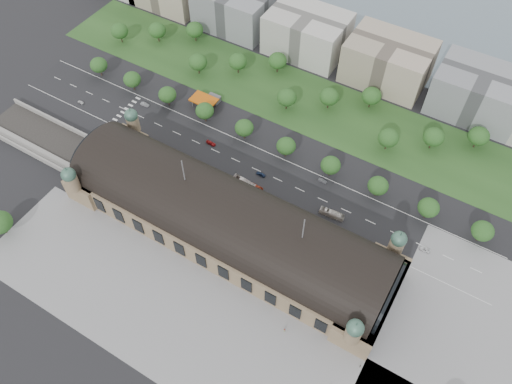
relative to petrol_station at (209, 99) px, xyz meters
The scene contains 52 objects.
ground 84.71m from the petrol_station, 50.45° to the right, with size 900.00×900.00×0.00m, color black.
station 84.98m from the petrol_station, 50.45° to the right, with size 150.00×48.40×44.30m.
track_cutting 87.79m from the petrol_station, 129.73° to the right, with size 70.00×24.00×3.10m.
plaza_south 126.63m from the petrol_station, 59.68° to the right, with size 190.00×48.00×0.12m, color gray.
plaza_east 169.97m from the petrol_station, 22.59° to the right, with size 56.00×100.00×0.12m, color gray.
road_slab 43.62m from the petrol_station, 38.82° to the right, with size 260.00×26.00×0.10m, color black.
grass_belt 47.86m from the petrol_station, 35.47° to the left, with size 300.00×45.00×0.10m, color #23461C.
petrol_station is the anchor object (origin of this frame).
office_2 73.13m from the petrol_station, 111.07° to the left, with size 45.00×32.00×24.00m, color gray.
office_3 72.38m from the petrol_station, 70.56° to the left, with size 45.00×32.00×24.00m, color #BCBAB2.
office_4 100.64m from the petrol_station, 42.50° to the left, with size 45.00×32.00×24.00m, color tan.
office_5 141.49m from the petrol_station, 28.66° to the left, with size 45.00×32.00×24.00m, color gray.
tree_row_0 67.38m from the petrol_station, 169.47° to the right, with size 9.60×9.60×11.52m.
tree_row_1 44.08m from the petrol_station, 163.73° to the right, with size 9.60×9.60×11.52m.
tree_row_2 22.32m from the petrol_station, 145.83° to the right, with size 9.60×9.60×11.52m.
tree_row_3 14.35m from the petrol_station, 64.33° to the right, with size 9.60×9.60×11.52m.
tree_row_4 32.64m from the petrol_station, 22.33° to the right, with size 9.60×9.60×11.52m.
tree_row_5 55.47m from the petrol_station, 12.84° to the right, with size 9.60×9.60×11.52m.
tree_row_6 78.99m from the petrol_station, ahead, with size 9.60×9.60×11.52m.
tree_row_7 102.74m from the petrol_station, ahead, with size 9.60×9.60×11.52m.
tree_row_8 126.58m from the petrol_station, ahead, with size 9.60×9.60×11.52m.
tree_row_9 150.47m from the petrol_station, ahead, with size 9.60×9.60×11.52m.
tree_belt_0 78.30m from the petrol_station, 166.89° to the left, with size 10.40×10.40×12.48m.
tree_belt_1 64.57m from the petrol_station, 152.50° to the left, with size 10.40×10.40×12.48m.
tree_belt_2 56.72m from the petrol_station, 132.40° to the left, with size 10.40×10.40×12.48m.
tree_belt_3 26.54m from the petrol_station, 137.15° to the left, with size 10.40×10.40×12.48m.
tree_belt_4 30.15m from the petrol_station, 90.18° to the left, with size 10.40×10.40×12.48m.
tree_belt_5 46.08m from the petrol_station, 65.62° to the left, with size 10.40×10.40×12.48m.
tree_belt_6 42.15m from the petrol_station, 25.05° to the left, with size 10.40×10.40×12.48m.
tree_belt_7 64.40m from the petrol_station, 27.57° to the left, with size 10.40×10.40×12.48m.
tree_belt_8 86.76m from the petrol_station, 28.79° to the left, with size 10.40×10.40×12.48m.
tree_belt_9 96.68m from the petrol_station, 10.57° to the left, with size 10.40×10.40×12.48m.
tree_belt_10 117.83m from the petrol_station, 14.62° to the left, with size 10.40×10.40×12.48m.
tree_belt_11 139.39m from the petrol_station, 17.43° to the left, with size 10.40×10.40×12.48m.
traffic_car_0 70.25m from the petrol_station, 149.42° to the right, with size 1.57×3.90×1.33m, color silver.
traffic_car_1 35.12m from the petrol_station, 146.50° to the right, with size 1.72×4.94×1.63m, color gray.
traffic_car_3 30.30m from the petrol_station, 54.58° to the right, with size 2.08×5.12×1.49m, color maroon.
traffic_car_4 57.55m from the petrol_station, 30.49° to the right, with size 1.88×4.67×1.59m, color #192747.
traffic_car_5 78.96m from the petrol_station, 12.83° to the right, with size 1.49×4.28×1.41m, color #55565D.
traffic_car_6 134.98m from the petrol_station, 12.40° to the right, with size 2.16×4.68×1.30m, color white.
parked_car_0 48.04m from the petrol_station, 122.93° to the right, with size 1.73×4.96×1.63m, color black.
parked_car_1 42.13m from the petrol_station, 102.00° to the right, with size 2.59×5.61×1.56m, color maroon.
parked_car_2 47.11m from the petrol_station, 111.28° to the right, with size 2.27×5.58×1.62m, color #201B4C.
parked_car_3 47.09m from the petrol_station, 61.87° to the right, with size 1.70×4.24×1.44m, color #5B5E63.
parked_car_4 48.57m from the petrol_station, 65.89° to the right, with size 1.52×4.35×1.43m, color silver.
parked_car_5 55.95m from the petrol_station, 51.53° to the right, with size 2.41×5.22×1.45m, color gray.
parked_car_6 47.93m from the petrol_station, 60.06° to the right, with size 2.27×5.59×1.62m, color black.
bus_west 63.04m from the petrol_station, 37.41° to the right, with size 2.60×11.12×3.10m, color #B4351C.
bus_mid 59.75m from the petrol_station, 39.86° to the right, with size 2.91×12.45×3.47m, color silver.
bus_east 95.27m from the petrol_station, 20.45° to the right, with size 2.70×11.56×3.22m, color silver.
pedestrian_0 133.73m from the petrol_station, 43.45° to the right, with size 0.96×0.55×1.96m, color gray.
pedestrian_2 156.35m from the petrol_station, 35.00° to the right, with size 0.78×0.45×1.60m, color gray.
Camera 1 is at (71.26, -95.65, 187.96)m, focal length 35.00 mm.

